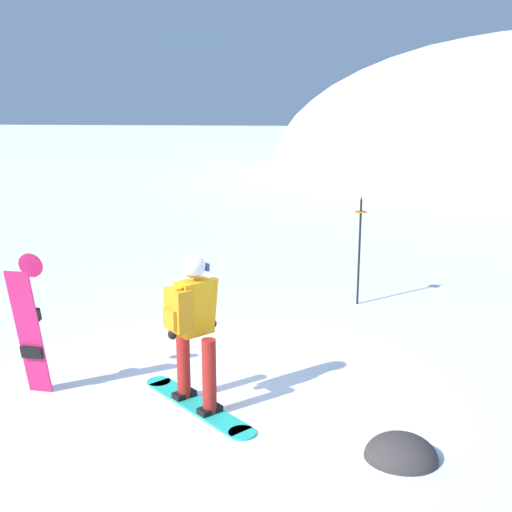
% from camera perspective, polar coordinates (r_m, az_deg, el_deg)
% --- Properties ---
extents(ground_plane, '(300.00, 300.00, 0.00)m').
position_cam_1_polar(ground_plane, '(7.20, -3.92, -12.50)').
color(ground_plane, white).
extents(snowboarder_main, '(1.51, 1.24, 1.71)m').
position_cam_1_polar(snowboarder_main, '(6.50, -5.96, -6.66)').
color(snowboarder_main, '#23B7A3').
rests_on(snowboarder_main, ground).
extents(spare_snowboard, '(0.28, 0.33, 1.64)m').
position_cam_1_polar(spare_snowboard, '(7.21, -20.41, -6.18)').
color(spare_snowboard, '#D11E5B').
rests_on(spare_snowboard, ground).
extents(piste_marker_near, '(0.20, 0.20, 1.82)m').
position_cam_1_polar(piste_marker_near, '(10.13, 9.67, 1.20)').
color(piste_marker_near, black).
rests_on(piste_marker_near, ground).
extents(rock_dark, '(0.68, 0.58, 0.48)m').
position_cam_1_polar(rock_dark, '(6.10, 13.41, -17.97)').
color(rock_dark, '#383333').
rests_on(rock_dark, ground).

